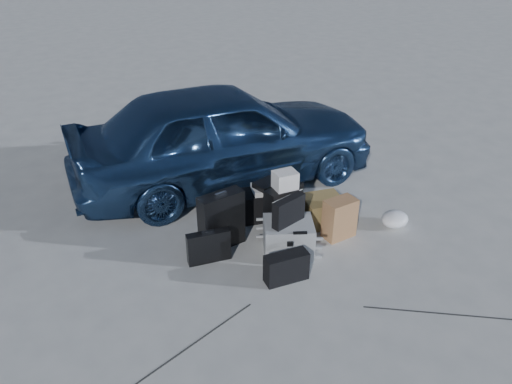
% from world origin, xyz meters
% --- Properties ---
extents(ground, '(60.00, 60.00, 0.00)m').
position_xyz_m(ground, '(0.00, 0.00, 0.00)').
color(ground, '#AFAEAA').
rests_on(ground, ground).
extents(car, '(3.99, 1.80, 1.33)m').
position_xyz_m(car, '(0.15, 2.10, 0.67)').
color(car, '#2E5080').
rests_on(car, ground).
extents(pelican_case, '(0.64, 0.59, 0.37)m').
position_xyz_m(pelican_case, '(0.07, 0.31, 0.18)').
color(pelican_case, gray).
rests_on(pelican_case, ground).
extents(laptop_bag, '(0.40, 0.20, 0.29)m').
position_xyz_m(laptop_bag, '(0.06, 0.31, 0.52)').
color(laptop_bag, black).
rests_on(laptop_bag, pelican_case).
extents(briefcase, '(0.46, 0.16, 0.35)m').
position_xyz_m(briefcase, '(-0.73, 0.56, 0.17)').
color(briefcase, black).
rests_on(briefcase, ground).
extents(suitcase_left, '(0.51, 0.24, 0.64)m').
position_xyz_m(suitcase_left, '(-0.50, 0.75, 0.32)').
color(suitcase_left, black).
rests_on(suitcase_left, ground).
extents(suitcase_right, '(0.48, 0.27, 0.55)m').
position_xyz_m(suitcase_right, '(0.24, 0.71, 0.27)').
color(suitcase_right, black).
rests_on(suitcase_right, ground).
extents(white_carton, '(0.26, 0.21, 0.20)m').
position_xyz_m(white_carton, '(0.24, 0.69, 0.65)').
color(white_carton, silver).
rests_on(white_carton, suitcase_right).
extents(duffel_bag, '(0.75, 0.44, 0.35)m').
position_xyz_m(duffel_bag, '(0.21, 1.04, 0.17)').
color(duffel_bag, black).
rests_on(duffel_bag, ground).
extents(flat_box_white, '(0.41, 0.35, 0.06)m').
position_xyz_m(flat_box_white, '(0.21, 1.03, 0.38)').
color(flat_box_white, silver).
rests_on(flat_box_white, duffel_bag).
extents(flat_box_black, '(0.33, 0.28, 0.06)m').
position_xyz_m(flat_box_black, '(0.21, 1.03, 0.44)').
color(flat_box_black, black).
rests_on(flat_box_black, flat_box_white).
extents(kraft_bag, '(0.36, 0.23, 0.46)m').
position_xyz_m(kraft_bag, '(0.72, 0.31, 0.23)').
color(kraft_bag, '#AF764C').
rests_on(kraft_bag, ground).
extents(cardboard_box, '(0.50, 0.45, 0.32)m').
position_xyz_m(cardboard_box, '(0.72, 0.63, 0.16)').
color(cardboard_box, olive).
rests_on(cardboard_box, ground).
extents(plastic_bag, '(0.35, 0.31, 0.18)m').
position_xyz_m(plastic_bag, '(1.41, 0.18, 0.09)').
color(plastic_bag, white).
rests_on(plastic_bag, ground).
extents(messenger_bag, '(0.44, 0.20, 0.30)m').
position_xyz_m(messenger_bag, '(-0.19, -0.07, 0.15)').
color(messenger_bag, black).
rests_on(messenger_bag, ground).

